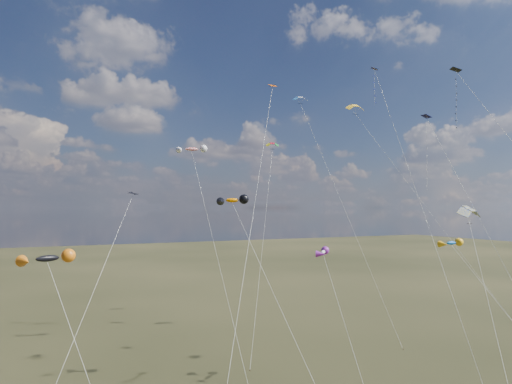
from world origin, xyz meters
name	(u,v)px	position (x,y,z in m)	size (l,w,h in m)	color
diamond_black_high	(468,112)	(21.02, 9.29, 27.67)	(13.45, 17.28, 32.57)	black
diamond_navy_tall	(381,105)	(14.26, 15.13, 28.95)	(3.69, 18.37, 33.67)	#0A0854
diamond_black_mid	(110,251)	(-14.68, 17.41, 13.47)	(10.13, 14.23, 18.95)	black
diamond_navy_right	(432,161)	(13.90, 7.52, 21.86)	(0.81, 15.80, 26.49)	#0F0F51
diamond_orange_center	(259,172)	(-2.02, 12.96, 20.63)	(14.50, 19.54, 31.02)	#C54B00
parafoil_yellow	(356,107)	(20.23, 27.41, 31.80)	(15.17, 17.48, 32.62)	yellow
parafoil_blue_white	(301,99)	(17.77, 38.60, 35.15)	(3.66, 21.17, 35.99)	blue
parafoil_striped	(469,209)	(13.24, 2.81, 17.24)	(9.38, 11.88, 17.98)	gold
parafoil_tricolor	(272,145)	(9.82, 33.41, 26.44)	(10.90, 14.57, 27.18)	gold
novelty_black_orange	(48,259)	(-19.75, 12.64, 13.54)	(6.45, 7.95, 14.14)	black
novelty_orange_black	(233,201)	(-2.66, 17.95, 18.05)	(3.73, 16.99, 18.70)	orange
novelty_white_purple	(323,252)	(5.17, 13.27, 12.92)	(2.95, 11.35, 13.41)	silver
novelty_redwhite_stripe	(192,150)	(-2.66, 31.99, 24.91)	(3.63, 17.64, 25.55)	red
novelty_blue_yellow	(452,244)	(14.47, 5.80, 14.00)	(4.77, 11.47, 14.48)	blue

